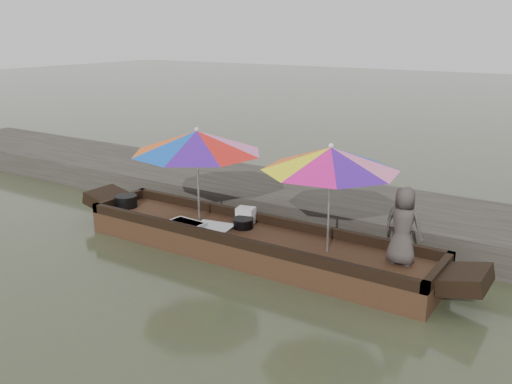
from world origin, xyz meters
The scene contains 11 objects.
water centered at (0.00, 0.00, 0.00)m, with size 80.00×80.00×0.00m, color #40482A.
dock centered at (0.00, 2.20, 0.25)m, with size 22.00×2.20×0.50m, color #2D2B26.
boat_hull centered at (0.00, 0.00, 0.17)m, with size 5.75×1.20×0.35m, color black.
cooking_pot centered at (-2.63, -0.07, 0.45)m, with size 0.39×0.39×0.21m, color black.
tray_crayfish centered at (-1.05, -0.34, 0.39)m, with size 0.60×0.41×0.09m, color silver.
tray_scallop centered at (-0.63, -0.14, 0.38)m, with size 0.60×0.41×0.06m, color silver.
charcoal_grill centered at (-0.28, 0.16, 0.42)m, with size 0.31×0.31×0.15m, color black.
supply_bag centered at (-0.38, 0.38, 0.48)m, with size 0.28×0.22×0.26m, color silver.
vendor centered at (2.28, 0.16, 0.88)m, with size 0.52×0.34×1.07m, color #433C38.
umbrella_bow centered at (-1.04, 0.00, 1.12)m, with size 2.08×2.08×1.55m, color pink, non-canonical shape.
umbrella_stern centered at (1.27, 0.00, 1.12)m, with size 1.89×1.89×1.55m, color pink, non-canonical shape.
Camera 1 is at (4.53, -6.81, 3.40)m, focal length 40.00 mm.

